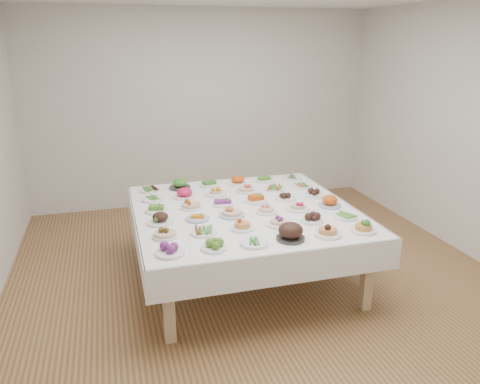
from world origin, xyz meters
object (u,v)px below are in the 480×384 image
object	(u,v)px
display_table	(244,215)
dish_18	(156,208)
dish_0	(170,249)
dish_35	(292,178)

from	to	relation	value
display_table	dish_18	distance (m)	0.87
display_table	dish_0	xyz separation A→B (m)	(-0.85, -0.84, 0.11)
dish_35	dish_0	bearing A→B (deg)	-135.29
dish_0	dish_18	xyz separation A→B (m)	(0.00, 0.99, -0.01)
dish_0	dish_18	world-z (taller)	dish_0
dish_18	dish_35	world-z (taller)	dish_18
display_table	dish_18	xyz separation A→B (m)	(-0.85, 0.16, 0.11)
display_table	dish_35	distance (m)	1.20
dish_35	dish_18	bearing A→B (deg)	-157.89
display_table	dish_0	bearing A→B (deg)	-135.57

